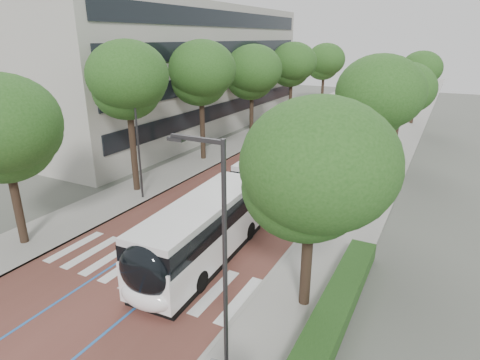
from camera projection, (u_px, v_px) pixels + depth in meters
The scene contains 21 objects.
ground at pixel (131, 280), 18.53m from camera, with size 160.00×160.00×0.00m, color #51544C.
road at pixel (344, 124), 51.90m from camera, with size 11.00×140.00×0.02m, color brown.
sidewalk_left at pixel (290, 118), 55.16m from camera, with size 4.00×140.00×0.12m, color gray.
sidewalk_right at pixel (406, 129), 48.61m from camera, with size 4.00×140.00×0.12m, color gray.
kerb_left at pixel (303, 119), 54.33m from camera, with size 0.20×140.00×0.14m, color gray.
kerb_right at pixel (389, 128), 49.44m from camera, with size 0.20×140.00×0.14m, color gray.
zebra_crossing at pixel (148, 270), 19.27m from camera, with size 10.55×3.60×0.01m.
lane_line_left at pixel (332, 122), 52.59m from camera, with size 0.12×126.00×0.01m, color #2361B0.
lane_line_right at pixel (356, 125), 51.20m from camera, with size 0.12×126.00×0.01m, color #2361B0.
office_building at pixel (162, 69), 48.04m from camera, with size 18.11×40.00×14.00m.
hedge at pixel (323, 335), 14.38m from camera, with size 1.20×14.00×0.80m, color #1C4216.
streetlight_near at pixel (219, 250), 11.52m from camera, with size 1.82×0.20×8.00m.
streetlight_far at pixel (376, 113), 32.37m from camera, with size 1.82×0.20×8.00m.
lamp_post_left at pixel (138, 141), 26.48m from camera, with size 0.14×0.14×8.00m, color #302F32.
trees_left at pixel (247, 75), 41.98m from camera, with size 6.12×60.91×9.92m.
trees_right at pixel (387, 102), 29.52m from camera, with size 5.81×47.37×9.13m.
lead_bus at pixel (236, 204), 22.84m from camera, with size 3.39×18.49×3.20m.
bus_queued_0 at pixel (327, 141), 36.49m from camera, with size 3.07×12.50×3.20m.
bus_queued_1 at pixel (359, 118), 47.33m from camera, with size 3.13×12.51×3.20m.
bus_queued_2 at pixel (379, 103), 58.18m from camera, with size 3.30×12.53×3.20m.
bus_queued_3 at pixel (390, 92), 69.63m from camera, with size 3.12×12.51×3.20m.
Camera 1 is at (11.86, -11.73, 10.59)m, focal length 30.00 mm.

